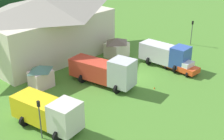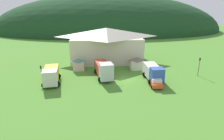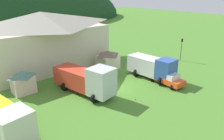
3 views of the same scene
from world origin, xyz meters
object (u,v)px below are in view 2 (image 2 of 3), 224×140
at_px(depot_building, 106,44).
at_px(traffic_cone_mid_row, 122,87).
at_px(flatbed_truck_yellow, 51,75).
at_px(box_truck_blue, 153,72).
at_px(traffic_cone_near_pickup, 154,72).
at_px(tow_truck_silver, 104,69).
at_px(play_shed_pink, 79,64).
at_px(service_pickup_orange, 156,81).
at_px(traffic_light_west, 41,73).
at_px(play_shed_cream, 137,63).
at_px(traffic_light_east, 199,65).

height_order(depot_building, traffic_cone_mid_row, depot_building).
bearing_deg(flatbed_truck_yellow, box_truck_blue, 82.06).
relative_size(box_truck_blue, traffic_cone_near_pickup, 10.91).
relative_size(depot_building, tow_truck_silver, 2.24).
bearing_deg(play_shed_pink, service_pickup_orange, -33.15).
height_order(depot_building, traffic_light_west, depot_building).
bearing_deg(play_shed_cream, depot_building, 128.99).
distance_m(tow_truck_silver, traffic_light_west, 12.10).
xyz_separation_m(depot_building, play_shed_cream, (6.70, -8.27, -2.97)).
xyz_separation_m(flatbed_truck_yellow, tow_truck_silver, (10.14, 2.39, 0.11)).
relative_size(service_pickup_orange, traffic_cone_mid_row, 10.02).
xyz_separation_m(tow_truck_silver, traffic_light_east, (20.02, -0.18, 0.57)).
distance_m(tow_truck_silver, traffic_cone_mid_row, 6.23).
height_order(flatbed_truck_yellow, box_truck_blue, flatbed_truck_yellow).
xyz_separation_m(play_shed_pink, traffic_light_west, (-6.03, -8.39, 0.93)).
bearing_deg(play_shed_cream, tow_truck_silver, -146.61).
distance_m(flatbed_truck_yellow, service_pickup_orange, 19.89).
bearing_deg(tow_truck_silver, flatbed_truck_yellow, -86.44).
relative_size(play_shed_cream, box_truck_blue, 0.46).
bearing_deg(service_pickup_orange, box_truck_blue, -179.21).
distance_m(service_pickup_orange, traffic_cone_near_pickup, 8.12).
relative_size(flatbed_truck_yellow, traffic_cone_near_pickup, 11.63).
bearing_deg(traffic_light_west, box_truck_blue, 2.97).
relative_size(tow_truck_silver, traffic_cone_mid_row, 16.98).
bearing_deg(traffic_light_east, play_shed_cream, 156.67).
bearing_deg(depot_building, traffic_light_east, -35.57).
bearing_deg(box_truck_blue, service_pickup_orange, -6.11).
height_order(tow_truck_silver, box_truck_blue, tow_truck_silver).
relative_size(play_shed_cream, traffic_cone_mid_row, 6.28).
relative_size(flatbed_truck_yellow, box_truck_blue, 1.07).
bearing_deg(flatbed_truck_yellow, service_pickup_orange, 74.40).
height_order(play_shed_cream, box_truck_blue, box_truck_blue).
xyz_separation_m(flatbed_truck_yellow, traffic_light_east, (30.17, 2.21, 0.68)).
distance_m(flatbed_truck_yellow, traffic_cone_mid_row, 13.67).
distance_m(depot_building, box_truck_blue, 17.96).
distance_m(traffic_cone_near_pickup, traffic_cone_mid_row, 11.64).
bearing_deg(service_pickup_orange, traffic_light_west, -89.69).
bearing_deg(play_shed_pink, tow_truck_silver, -42.65).
bearing_deg(traffic_cone_near_pickup, traffic_light_east, -21.02).
bearing_deg(traffic_light_east, traffic_cone_mid_row, -163.94).
bearing_deg(depot_building, traffic_light_west, -127.45).
bearing_deg(box_truck_blue, play_shed_cream, -166.97).
distance_m(traffic_light_east, traffic_cone_mid_row, 17.72).
bearing_deg(traffic_cone_mid_row, box_truck_blue, 23.98).
bearing_deg(flatbed_truck_yellow, play_shed_cream, 103.97).
height_order(depot_building, tow_truck_silver, depot_building).
height_order(play_shed_pink, service_pickup_orange, play_shed_pink).
distance_m(box_truck_blue, traffic_cone_near_pickup, 5.76).
bearing_deg(traffic_light_west, traffic_light_east, 5.46).
distance_m(box_truck_blue, traffic_light_west, 21.44).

